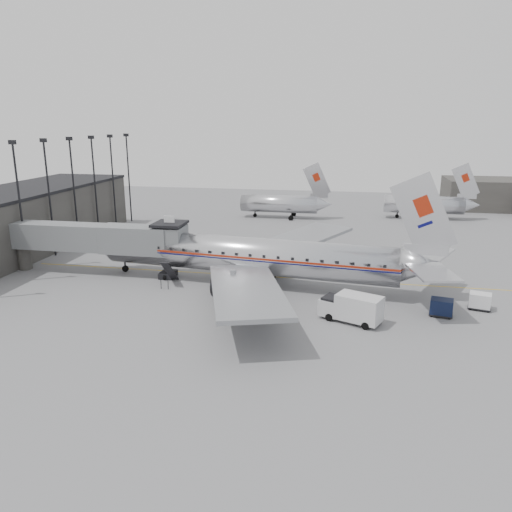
{
  "coord_description": "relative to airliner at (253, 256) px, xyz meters",
  "views": [
    {
      "loc": [
        10.8,
        -48.15,
        17.4
      ],
      "look_at": [
        1.07,
        3.09,
        3.2
      ],
      "focal_mm": 35.0,
      "sensor_mm": 36.0,
      "label": 1
    }
  ],
  "objects": [
    {
      "name": "baggage_cart_white",
      "position": [
        22.61,
        -3.29,
        -2.4
      ],
      "size": [
        2.33,
        1.99,
        1.58
      ],
      "rotation": [
        0.0,
        0.0,
        -0.26
      ],
      "color": "silver",
      "rests_on": "ground"
    },
    {
      "name": "ground",
      "position": [
        -0.81,
        -2.91,
        -3.24
      ],
      "size": [
        160.0,
        160.0,
        0.0
      ],
      "primitive_type": "plane",
      "color": "slate",
      "rests_on": "ground"
    },
    {
      "name": "baggage_cart_navy",
      "position": [
        18.73,
        -5.74,
        -2.39
      ],
      "size": [
        2.32,
        1.94,
        1.61
      ],
      "rotation": [
        0.0,
        0.0,
        -0.2
      ],
      "color": "black",
      "rests_on": "ground"
    },
    {
      "name": "floodlight_masts",
      "position": [
        -28.31,
        10.09,
        5.12
      ],
      "size": [
        0.9,
        42.25,
        15.25
      ],
      "color": "black",
      "rests_on": "ground"
    },
    {
      "name": "distant_aircraft_near",
      "position": [
        -2.6,
        39.09,
        -0.51
      ],
      "size": [
        16.39,
        3.2,
        10.26
      ],
      "color": "silver",
      "rests_on": "ground"
    },
    {
      "name": "jet_bridge",
      "position": [
        -17.47,
        0.76,
        0.94
      ],
      "size": [
        21.0,
        6.2,
        7.1
      ],
      "color": "#5D5F61",
      "rests_on": "ground"
    },
    {
      "name": "apron_line",
      "position": [
        2.19,
        3.09,
        -3.24
      ],
      "size": [
        60.0,
        0.15,
        0.01
      ],
      "primitive_type": "cube",
      "rotation": [
        0.0,
        0.0,
        1.57
      ],
      "color": "gold",
      "rests_on": "ground"
    },
    {
      "name": "ramp_worker",
      "position": [
        -1.19,
        -8.91,
        -2.36
      ],
      "size": [
        0.73,
        0.57,
        1.77
      ],
      "primitive_type": "imported",
      "rotation": [
        0.0,
        0.0,
        0.25
      ],
      "color": "yellow",
      "rests_on": "ground"
    },
    {
      "name": "distant_aircraft_mid",
      "position": [
        23.4,
        43.09,
        -0.51
      ],
      "size": [
        16.39,
        3.2,
        10.26
      ],
      "color": "silver",
      "rests_on": "ground"
    },
    {
      "name": "airliner",
      "position": [
        0.0,
        0.0,
        0.0
      ],
      "size": [
        40.72,
        37.54,
        12.9
      ],
      "rotation": [
        0.0,
        0.0,
        -0.12
      ],
      "color": "silver",
      "rests_on": "ground"
    },
    {
      "name": "terminal",
      "position": [
        -34.81,
        7.09,
        0.76
      ],
      "size": [
        12.0,
        46.0,
        8.0
      ],
      "primitive_type": "cube",
      "color": "#3A3734",
      "rests_on": "ground"
    },
    {
      "name": "service_van",
      "position": [
        10.58,
        -8.64,
        -1.89
      ],
      "size": [
        5.87,
        4.1,
        2.58
      ],
      "rotation": [
        0.0,
        0.0,
        -0.41
      ],
      "color": "silver",
      "rests_on": "ground"
    }
  ]
}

